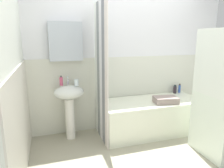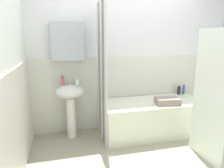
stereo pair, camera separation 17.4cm
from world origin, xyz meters
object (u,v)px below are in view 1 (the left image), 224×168
Objects in this scene: soap_dispenser at (61,81)px; bathtub at (151,116)px; lotion_bottle at (175,89)px; sink at (69,100)px; toothbrush_cup at (76,83)px; towel_folded at (166,100)px; shampoo_bottle at (179,89)px.

soap_dispenser reaches higher than bathtub.
soap_dispenser is 2.00m from lotion_bottle.
toothbrush_cup is (0.11, -0.02, 0.27)m from sink.
toothbrush_cup is at bearing 173.17° from bathtub.
towel_folded is (1.31, -0.31, -0.30)m from toothbrush_cup.
lotion_bottle is at bearing 3.31° from sink.
towel_folded is at bearing -136.20° from lotion_bottle.
towel_folded is at bearing -13.18° from sink.
shampoo_bottle reaches higher than towel_folded.
soap_dispenser is at bearing 171.02° from bathtub.
soap_dispenser is 1.59× the size of toothbrush_cup.
lotion_bottle is at bearing 4.22° from toothbrush_cup.
shampoo_bottle is 0.10m from lotion_bottle.
bathtub is 4.62× the size of towel_folded.
lotion_bottle is (1.77, 0.13, -0.27)m from toothbrush_cup.
sink is 1.33m from bathtub.
toothbrush_cup is (0.21, -0.08, -0.02)m from soap_dispenser.
towel_folded is at bearing -13.36° from toothbrush_cup.
lotion_bottle is at bearing -174.13° from shampoo_bottle.
soap_dispenser is at bearing 159.72° from toothbrush_cup.
soap_dispenser is at bearing -178.47° from lotion_bottle.
towel_folded reaches higher than bathtub.
sink is at bearing -176.69° from lotion_bottle.
bathtub is (1.16, -0.14, -0.61)m from toothbrush_cup.
lotion_bottle is 0.64m from towel_folded.
sink is at bearing 166.82° from towel_folded.
soap_dispenser is (-0.10, 0.06, 0.28)m from sink.
soap_dispenser reaches higher than towel_folded.
toothbrush_cup is 0.06× the size of bathtub.
soap_dispenser reaches higher than lotion_bottle.
toothbrush_cup is 1.90m from shampoo_bottle.
bathtub is at bearing -6.83° from toothbrush_cup.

